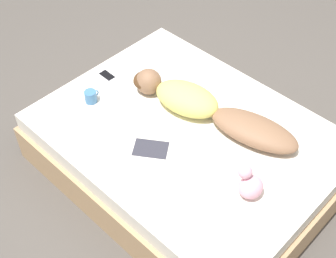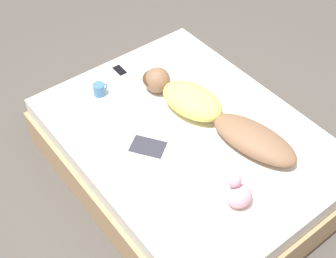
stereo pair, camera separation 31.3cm
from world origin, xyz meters
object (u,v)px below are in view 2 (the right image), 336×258
(open_magazine, at_px, (142,160))
(cell_phone, at_px, (120,71))
(person, at_px, (209,111))
(coffee_mug, at_px, (99,89))

(open_magazine, relative_size, cell_phone, 3.75)
(open_magazine, bearing_deg, cell_phone, 30.72)
(cell_phone, bearing_deg, open_magazine, -113.18)
(cell_phone, bearing_deg, person, -75.40)
(person, height_order, open_magazine, person)
(person, bearing_deg, coffee_mug, 112.49)
(open_magazine, xyz_separation_m, coffee_mug, (0.12, 0.71, 0.04))
(person, xyz_separation_m, open_magazine, (-0.58, -0.01, -0.08))
(person, distance_m, coffee_mug, 0.83)
(open_magazine, height_order, coffee_mug, coffee_mug)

